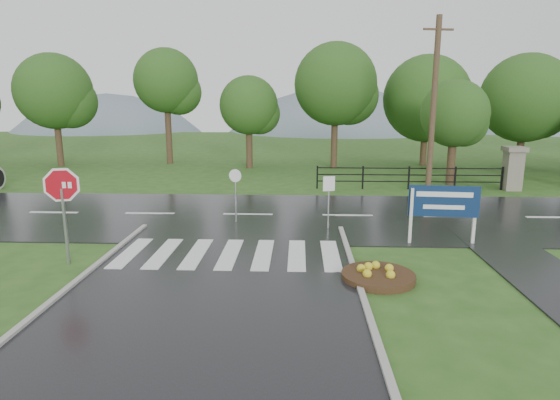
{
  "coord_description": "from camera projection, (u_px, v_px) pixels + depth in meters",
  "views": [
    {
      "loc": [
        2.04,
        -8.23,
        4.54
      ],
      "look_at": [
        1.46,
        6.0,
        1.5
      ],
      "focal_mm": 30.0,
      "sensor_mm": 36.0,
      "label": 1
    }
  ],
  "objects": [
    {
      "name": "ground",
      "position": [
        192.0,
        339.0,
        9.07
      ],
      "size": [
        120.0,
        120.0,
        0.0
      ],
      "primitive_type": "plane",
      "color": "#2C541C",
      "rests_on": "ground"
    },
    {
      "name": "estate_billboard",
      "position": [
        444.0,
        204.0,
        14.8
      ],
      "size": [
        2.19,
        0.24,
        1.92
      ],
      "color": "silver",
      "rests_on": "ground"
    },
    {
      "name": "main_road",
      "position": [
        248.0,
        215.0,
        18.84
      ],
      "size": [
        90.0,
        8.0,
        0.04
      ],
      "primitive_type": "cube",
      "color": "black",
      "rests_on": "ground"
    },
    {
      "name": "pillar_west",
      "position": [
        513.0,
        167.0,
        23.94
      ],
      "size": [
        1.0,
        1.0,
        2.24
      ],
      "color": "gray",
      "rests_on": "ground"
    },
    {
      "name": "hills",
      "position": [
        307.0,
        227.0,
        75.69
      ],
      "size": [
        102.0,
        48.0,
        48.0
      ],
      "color": "slate",
      "rests_on": "ground"
    },
    {
      "name": "treeline",
      "position": [
        284.0,
        167.0,
        32.48
      ],
      "size": [
        83.2,
        5.2,
        10.0
      ],
      "color": "#224B17",
      "rests_on": "ground"
    },
    {
      "name": "reg_sign_small",
      "position": [
        329.0,
        192.0,
        16.49
      ],
      "size": [
        0.42,
        0.12,
        1.94
      ],
      "color": "#939399",
      "rests_on": "ground"
    },
    {
      "name": "walkway",
      "position": [
        537.0,
        272.0,
        12.64
      ],
      "size": [
        2.2,
        11.0,
        0.04
      ],
      "primitive_type": "cube",
      "color": "#232326",
      "rests_on": "ground"
    },
    {
      "name": "utility_pole_east",
      "position": [
        433.0,
        105.0,
        22.97
      ],
      "size": [
        1.51,
        0.36,
        8.51
      ],
      "color": "#473523",
      "rests_on": "ground"
    },
    {
      "name": "entrance_tree_left",
      "position": [
        455.0,
        114.0,
        24.96
      ],
      "size": [
        3.58,
        3.58,
        5.64
      ],
      "color": "#3D2B1C",
      "rests_on": "ground"
    },
    {
      "name": "flower_bed",
      "position": [
        378.0,
        275.0,
        12.03
      ],
      "size": [
        1.89,
        1.89,
        0.38
      ],
      "color": "#332111",
      "rests_on": "ground"
    },
    {
      "name": "crosswalk",
      "position": [
        230.0,
        254.0,
        13.94
      ],
      "size": [
        6.5,
        2.8,
        0.02
      ],
      "color": "silver",
      "rests_on": "ground"
    },
    {
      "name": "stop_sign",
      "position": [
        62.0,
        194.0,
        12.86
      ],
      "size": [
        1.25,
        0.37,
        2.92
      ],
      "color": "#939399",
      "rests_on": "ground"
    },
    {
      "name": "fence_west",
      "position": [
        409.0,
        175.0,
        24.24
      ],
      "size": [
        9.58,
        0.08,
        1.2
      ],
      "color": "black",
      "rests_on": "ground"
    },
    {
      "name": "reg_sign_round",
      "position": [
        235.0,
        189.0,
        17.36
      ],
      "size": [
        0.47,
        0.13,
        2.06
      ],
      "color": "#939399",
      "rests_on": "ground"
    }
  ]
}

